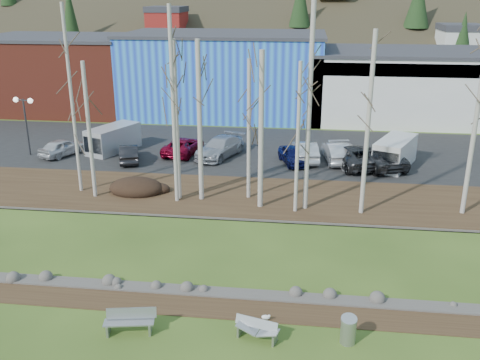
# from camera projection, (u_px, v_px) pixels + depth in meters

# --- Properties ---
(ground) EXTENTS (200.00, 200.00, 0.00)m
(ground) POSITION_uv_depth(u_px,v_px,m) (227.00, 339.00, 20.01)
(ground) COLOR #354E19
(ground) RESTS_ON ground
(dirt_strip) EXTENTS (80.00, 1.80, 0.03)m
(dirt_strip) POSITION_uv_depth(u_px,v_px,m) (235.00, 307.00, 21.97)
(dirt_strip) COLOR #382616
(dirt_strip) RESTS_ON ground
(near_bank_rocks) EXTENTS (80.00, 0.80, 0.50)m
(near_bank_rocks) POSITION_uv_depth(u_px,v_px,m) (238.00, 295.00, 22.91)
(near_bank_rocks) COLOR #47423D
(near_bank_rocks) RESTS_ON ground
(river) EXTENTS (80.00, 8.00, 0.90)m
(river) POSITION_uv_depth(u_px,v_px,m) (248.00, 251.00, 26.74)
(river) COLOR #131A31
(river) RESTS_ON ground
(far_bank_rocks) EXTENTS (80.00, 0.80, 0.46)m
(far_bank_rocks) POSITION_uv_depth(u_px,v_px,m) (256.00, 219.00, 30.58)
(far_bank_rocks) COLOR #47423D
(far_bank_rocks) RESTS_ON ground
(far_bank) EXTENTS (80.00, 7.00, 0.15)m
(far_bank) POSITION_uv_depth(u_px,v_px,m) (261.00, 197.00, 33.54)
(far_bank) COLOR #382616
(far_bank) RESTS_ON ground
(parking_lot) EXTENTS (80.00, 14.00, 0.14)m
(parking_lot) POSITION_uv_depth(u_px,v_px,m) (273.00, 150.00, 43.36)
(parking_lot) COLOR black
(parking_lot) RESTS_ON ground
(building_brick) EXTENTS (16.32, 12.24, 7.80)m
(building_brick) POSITION_uv_depth(u_px,v_px,m) (62.00, 73.00, 58.01)
(building_brick) COLOR maroon
(building_brick) RESTS_ON ground
(building_blue) EXTENTS (20.40, 12.24, 8.30)m
(building_blue) POSITION_uv_depth(u_px,v_px,m) (225.00, 73.00, 55.80)
(building_blue) COLOR blue
(building_blue) RESTS_ON ground
(building_white) EXTENTS (18.36, 12.24, 6.80)m
(building_white) POSITION_uv_depth(u_px,v_px,m) (401.00, 84.00, 53.90)
(building_white) COLOR silver
(building_white) RESTS_ON ground
(bench_intact) EXTENTS (1.96, 0.89, 0.95)m
(bench_intact) POSITION_uv_depth(u_px,v_px,m) (130.00, 321.00, 20.26)
(bench_intact) COLOR #A2A4A6
(bench_intact) RESTS_ON ground
(bench_damaged) EXTENTS (1.74, 0.96, 0.74)m
(bench_damaged) POSITION_uv_depth(u_px,v_px,m) (257.00, 329.00, 19.95)
(bench_damaged) COLOR #A2A4A6
(bench_damaged) RESTS_ON ground
(litter_bin) EXTENTS (0.61, 0.61, 0.99)m
(litter_bin) POSITION_uv_depth(u_px,v_px,m) (348.00, 331.00, 19.64)
(litter_bin) COLOR #A2A4A6
(litter_bin) RESTS_ON ground
(seagull) EXTENTS (0.40, 0.19, 0.29)m
(seagull) POSITION_uv_depth(u_px,v_px,m) (266.00, 317.00, 21.06)
(seagull) COLOR gold
(seagull) RESTS_ON ground
(dirt_mound) EXTENTS (3.49, 2.46, 0.68)m
(dirt_mound) POSITION_uv_depth(u_px,v_px,m) (136.00, 187.00, 34.10)
(dirt_mound) COLOR black
(dirt_mound) RESTS_ON far_bank
(birch_0) EXTENTS (0.24, 0.24, 8.35)m
(birch_0) POSITION_uv_depth(u_px,v_px,m) (89.00, 131.00, 32.17)
(birch_0) COLOR beige
(birch_0) RESTS_ON far_bank
(birch_1) EXTENTS (0.21, 0.21, 11.56)m
(birch_1) POSITION_uv_depth(u_px,v_px,m) (72.00, 102.00, 32.56)
(birch_1) COLOR beige
(birch_1) RESTS_ON far_bank
(birch_2) EXTENTS (0.28, 0.28, 9.63)m
(birch_2) POSITION_uv_depth(u_px,v_px,m) (176.00, 122.00, 31.66)
(birch_2) COLOR beige
(birch_2) RESTS_ON far_bank
(birch_3) EXTENTS (0.23, 0.23, 11.51)m
(birch_3) POSITION_uv_depth(u_px,v_px,m) (173.00, 108.00, 30.89)
(birch_3) COLOR beige
(birch_3) RESTS_ON far_bank
(birch_4) EXTENTS (0.30, 0.30, 9.16)m
(birch_4) POSITION_uv_depth(u_px,v_px,m) (261.00, 132.00, 30.42)
(birch_4) COLOR beige
(birch_4) RESTS_ON far_bank
(birch_5) EXTENTS (0.23, 0.23, 8.50)m
(birch_5) POSITION_uv_depth(u_px,v_px,m) (249.00, 131.00, 31.96)
(birch_5) COLOR beige
(birch_5) RESTS_ON far_bank
(birch_6) EXTENTS (0.21, 0.21, 8.63)m
(birch_6) POSITION_uv_depth(u_px,v_px,m) (298.00, 139.00, 29.84)
(birch_6) COLOR beige
(birch_6) RESTS_ON far_bank
(birch_7) EXTENTS (0.27, 0.27, 11.89)m
(birch_7) POSITION_uv_depth(u_px,v_px,m) (309.00, 109.00, 29.73)
(birch_7) COLOR beige
(birch_7) RESTS_ON far_bank
(birch_8) EXTENTS (0.25, 0.25, 10.31)m
(birch_8) POSITION_uv_depth(u_px,v_px,m) (368.00, 126.00, 29.33)
(birch_8) COLOR beige
(birch_8) RESTS_ON far_bank
(birch_9) EXTENTS (0.26, 0.26, 11.17)m
(birch_9) POSITION_uv_depth(u_px,v_px,m) (476.00, 118.00, 29.14)
(birch_9) COLOR beige
(birch_9) RESTS_ON far_bank
(birch_10) EXTENTS (0.28, 0.28, 9.63)m
(birch_10) POSITION_uv_depth(u_px,v_px,m) (200.00, 123.00, 31.49)
(birch_10) COLOR beige
(birch_10) RESTS_ON far_bank
(street_lamp) EXTENTS (1.70, 0.66, 4.52)m
(street_lamp) POSITION_uv_depth(u_px,v_px,m) (24.00, 110.00, 40.83)
(street_lamp) COLOR #262628
(street_lamp) RESTS_ON parking_lot
(car_0) EXTENTS (3.03, 4.22, 1.33)m
(car_0) POSITION_uv_depth(u_px,v_px,m) (63.00, 147.00, 41.63)
(car_0) COLOR silver
(car_0) RESTS_ON parking_lot
(car_1) EXTENTS (2.53, 4.13, 1.28)m
(car_1) POSITION_uv_depth(u_px,v_px,m) (129.00, 153.00, 40.20)
(car_1) COLOR black
(car_1) RESTS_ON parking_lot
(car_2) EXTENTS (2.87, 5.01, 1.32)m
(car_2) POSITION_uv_depth(u_px,v_px,m) (183.00, 146.00, 42.01)
(car_2) COLOR maroon
(car_2) RESTS_ON parking_lot
(car_3) EXTENTS (3.83, 5.61, 1.51)m
(car_3) POSITION_uv_depth(u_px,v_px,m) (220.00, 147.00, 41.27)
(car_3) COLOR #A6A8AD
(car_3) RESTS_ON parking_lot
(car_4) EXTENTS (2.65, 4.01, 1.27)m
(car_4) POSITION_uv_depth(u_px,v_px,m) (293.00, 155.00, 39.66)
(car_4) COLOR #0E1246
(car_4) RESTS_ON parking_lot
(car_5) EXTENTS (2.20, 4.70, 1.49)m
(car_5) POSITION_uv_depth(u_px,v_px,m) (337.00, 152.00, 40.08)
(car_5) COLOR silver
(car_5) RESTS_ON parking_lot
(car_6) EXTENTS (4.23, 6.05, 1.53)m
(car_6) POSITION_uv_depth(u_px,v_px,m) (352.00, 155.00, 39.19)
(car_6) COLOR #2B2C2E
(car_6) RESTS_ON parking_lot
(car_7) EXTENTS (3.11, 5.02, 1.36)m
(car_7) POSITION_uv_depth(u_px,v_px,m) (348.00, 156.00, 39.41)
(car_7) COLOR white
(car_7) RESTS_ON parking_lot
(car_8) EXTENTS (4.23, 6.05, 1.53)m
(car_8) POSITION_uv_depth(u_px,v_px,m) (378.00, 156.00, 38.97)
(car_8) COLOR #2B2C2E
(car_8) RESTS_ON parking_lot
(car_9) EXTENTS (2.20, 4.70, 1.49)m
(car_9) POSITION_uv_depth(u_px,v_px,m) (305.00, 151.00, 40.36)
(car_9) COLOR silver
(car_9) RESTS_ON parking_lot
(van_white) EXTENTS (3.76, 5.14, 2.08)m
(van_white) POSITION_uv_depth(u_px,v_px,m) (394.00, 153.00, 38.76)
(van_white) COLOR white
(van_white) RESTS_ON parking_lot
(van_grey) EXTENTS (3.54, 4.99, 2.01)m
(van_grey) POSITION_uv_depth(u_px,v_px,m) (112.00, 139.00, 42.55)
(van_grey) COLOR #B9BBBE
(van_grey) RESTS_ON parking_lot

